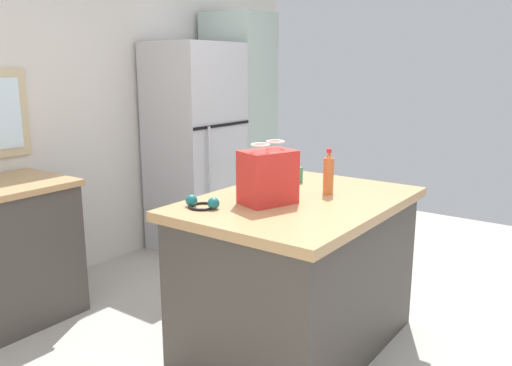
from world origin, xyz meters
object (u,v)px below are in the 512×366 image
(ear_defenders, at_px, (202,204))
(small_box, at_px, (288,175))
(tall_cabinet, at_px, (239,125))
(bottle, at_px, (328,174))
(refrigerator, at_px, (196,147))
(shopping_bag, at_px, (268,177))
(kitchen_island, at_px, (297,272))

(ear_defenders, bearing_deg, small_box, -2.70)
(small_box, bearing_deg, ear_defenders, 177.30)
(tall_cabinet, distance_m, bottle, 2.28)
(refrigerator, bearing_deg, shopping_bag, -126.29)
(tall_cabinet, bearing_deg, small_box, -132.90)
(shopping_bag, distance_m, small_box, 0.55)
(refrigerator, bearing_deg, small_box, -115.48)
(kitchen_island, relative_size, shopping_bag, 4.13)
(refrigerator, height_order, small_box, refrigerator)
(kitchen_island, bearing_deg, tall_cabinet, 46.05)
(small_box, xyz_separation_m, bottle, (-0.13, -0.36, 0.07))
(small_box, relative_size, bottle, 0.53)
(tall_cabinet, height_order, ear_defenders, tall_cabinet)
(kitchen_island, xyz_separation_m, small_box, (0.31, 0.27, 0.50))
(kitchen_island, distance_m, tall_cabinet, 2.42)
(refrigerator, height_order, tall_cabinet, tall_cabinet)
(bottle, xyz_separation_m, ear_defenders, (-0.65, 0.40, -0.10))
(kitchen_island, xyz_separation_m, refrigerator, (0.99, 1.68, 0.46))
(ear_defenders, bearing_deg, bottle, -31.17)
(shopping_bag, bearing_deg, bottle, -24.04)
(kitchen_island, bearing_deg, bottle, -24.55)
(tall_cabinet, relative_size, bottle, 7.89)
(refrigerator, relative_size, small_box, 12.77)
(refrigerator, xyz_separation_m, shopping_bag, (-1.18, -1.60, 0.13))
(small_box, bearing_deg, kitchen_island, -138.85)
(kitchen_island, height_order, bottle, bottle)
(kitchen_island, relative_size, small_box, 9.72)
(tall_cabinet, xyz_separation_m, bottle, (-1.44, -1.77, -0.04))
(small_box, distance_m, bottle, 0.39)
(bottle, bearing_deg, tall_cabinet, 50.90)
(small_box, bearing_deg, refrigerator, 64.52)
(refrigerator, relative_size, bottle, 6.82)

